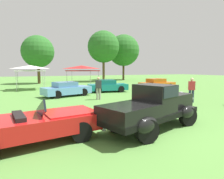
# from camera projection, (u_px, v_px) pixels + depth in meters

# --- Properties ---
(ground_plane) EXTENTS (120.00, 120.00, 0.00)m
(ground_plane) POSITION_uv_depth(u_px,v_px,m) (162.00, 130.00, 7.09)
(ground_plane) COLOR #568C3D
(feature_pickup_truck) EXTENTS (4.72, 2.86, 1.70)m
(feature_pickup_truck) POSITION_uv_depth(u_px,v_px,m) (153.00, 106.00, 7.14)
(feature_pickup_truck) COLOR black
(feature_pickup_truck) RESTS_ON ground_plane
(neighbor_convertible) EXTENTS (4.35, 2.30, 1.40)m
(neighbor_convertible) POSITION_uv_depth(u_px,v_px,m) (37.00, 124.00, 5.89)
(neighbor_convertible) COLOR red
(neighbor_convertible) RESTS_ON ground_plane
(show_car_skyblue) EXTENTS (4.28, 2.72, 1.22)m
(show_car_skyblue) POSITION_uv_depth(u_px,v_px,m) (67.00, 89.00, 15.87)
(show_car_skyblue) COLOR #669EDB
(show_car_skyblue) RESTS_ON ground_plane
(show_car_teal) EXTENTS (4.01, 2.13, 1.22)m
(show_car_teal) POSITION_uv_depth(u_px,v_px,m) (107.00, 86.00, 18.88)
(show_car_teal) COLOR teal
(show_car_teal) RESTS_ON ground_plane
(show_car_orange) EXTENTS (4.17, 1.93, 1.22)m
(show_car_orange) POSITION_uv_depth(u_px,v_px,m) (157.00, 84.00, 21.38)
(show_car_orange) COLOR orange
(show_car_orange) RESTS_ON ground_plane
(spectator_between_cars) EXTENTS (0.40, 0.24, 1.69)m
(spectator_between_cars) POSITION_uv_depth(u_px,v_px,m) (98.00, 88.00, 14.04)
(spectator_between_cars) COLOR #9E998E
(spectator_between_cars) RESTS_ON ground_plane
(spectator_by_row) EXTENTS (0.47, 0.40, 1.69)m
(spectator_by_row) POSITION_uv_depth(u_px,v_px,m) (192.00, 89.00, 12.87)
(spectator_by_row) COLOR #283351
(spectator_by_row) RESTS_ON ground_plane
(canopy_tent_left_field) EXTENTS (3.07, 3.07, 2.71)m
(canopy_tent_left_field) POSITION_uv_depth(u_px,v_px,m) (30.00, 68.00, 20.82)
(canopy_tent_left_field) COLOR #B7B7BC
(canopy_tent_left_field) RESTS_ON ground_plane
(canopy_tent_center_field) EXTENTS (3.37, 3.37, 2.71)m
(canopy_tent_center_field) POSITION_uv_depth(u_px,v_px,m) (82.00, 68.00, 22.11)
(canopy_tent_center_field) COLOR #B7B7BC
(canopy_tent_center_field) RESTS_ON ground_plane
(treeline_far_left) EXTENTS (4.98, 4.98, 7.51)m
(treeline_far_left) POSITION_uv_depth(u_px,v_px,m) (38.00, 52.00, 29.39)
(treeline_far_left) COLOR brown
(treeline_far_left) RESTS_ON ground_plane
(treeline_mid_left) EXTENTS (5.83, 5.83, 9.30)m
(treeline_mid_left) POSITION_uv_depth(u_px,v_px,m) (103.00, 47.00, 34.72)
(treeline_mid_left) COLOR brown
(treeline_mid_left) RESTS_ON ground_plane
(treeline_center) EXTENTS (6.65, 6.65, 9.60)m
(treeline_center) POSITION_uv_depth(u_px,v_px,m) (124.00, 50.00, 40.23)
(treeline_center) COLOR brown
(treeline_center) RESTS_ON ground_plane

